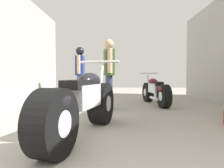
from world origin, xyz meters
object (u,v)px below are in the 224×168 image
motorcycle_maroon_cruiser (82,104)px  motorcycle_black_naked (156,91)px  mechanic_in_blue (109,70)px  mechanic_with_helmet (80,69)px

motorcycle_maroon_cruiser → motorcycle_black_naked: motorcycle_maroon_cruiser is taller
motorcycle_black_naked → mechanic_in_blue: (-1.21, -0.71, 0.55)m
motorcycle_black_naked → mechanic_with_helmet: size_ratio=1.12×
motorcycle_black_naked → mechanic_in_blue: bearing=-149.4°
motorcycle_maroon_cruiser → mechanic_in_blue: mechanic_in_blue is taller
mechanic_in_blue → motorcycle_black_naked: bearing=30.6°
motorcycle_black_naked → mechanic_in_blue: size_ratio=1.14×
motorcycle_maroon_cruiser → mechanic_in_blue: 2.36m
mechanic_in_blue → mechanic_with_helmet: mechanic_with_helmet is taller
mechanic_in_blue → mechanic_with_helmet: bearing=121.0°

